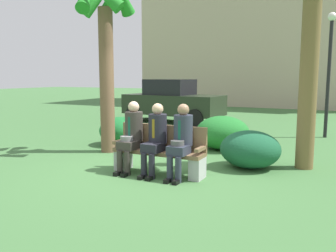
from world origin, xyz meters
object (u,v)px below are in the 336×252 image
object	(u,v)px
shrub_near_bench	(121,131)
street_lamp	(329,62)
seated_man_right	(181,137)
palm_tree_short	(105,28)
seated_man_left	(131,133)
park_bench	(160,151)
building_backdrop	(266,30)
palm_tree_tall	(312,2)
seated_man_middle	(155,135)
shrub_far_lawn	(222,133)
shrub_mid_lawn	(250,149)
parked_car_near	(172,101)

from	to	relation	value
shrub_near_bench	street_lamp	bearing A→B (deg)	37.31
seated_man_right	palm_tree_short	size ratio (longest dim) A/B	0.31
seated_man_left	park_bench	bearing A→B (deg)	13.13
street_lamp	seated_man_right	bearing A→B (deg)	-109.76
seated_man_right	shrub_near_bench	size ratio (longest dim) A/B	1.12
shrub_near_bench	building_backdrop	size ratio (longest dim) A/B	0.08
palm_tree_tall	seated_man_right	bearing A→B (deg)	-138.00
seated_man_right	palm_tree_tall	size ratio (longest dim) A/B	0.29
palm_tree_tall	seated_man_middle	bearing A→B (deg)	-144.76
palm_tree_tall	shrub_far_lawn	size ratio (longest dim) A/B	3.46
street_lamp	seated_man_middle	bearing A→B (deg)	-114.14
seated_man_right	shrub_near_bench	xyz separation A→B (m)	(-2.70, 2.16, -0.36)
seated_man_right	palm_tree_short	xyz separation A→B (m)	(-2.51, 1.28, 2.16)
shrub_far_lawn	seated_man_left	bearing A→B (deg)	-108.09
park_bench	shrub_mid_lawn	bearing A→B (deg)	38.77
seated_man_middle	palm_tree_short	world-z (taller)	palm_tree_short
seated_man_left	building_backdrop	size ratio (longest dim) A/B	0.09
park_bench	seated_man_right	xyz separation A→B (m)	(0.49, -0.13, 0.32)
shrub_mid_lawn	street_lamp	xyz separation A→B (m)	(1.15, 4.53, 1.83)
palm_tree_tall	shrub_mid_lawn	distance (m)	3.00
shrub_far_lawn	building_backdrop	bearing A→B (deg)	97.76
parked_car_near	palm_tree_short	bearing A→B (deg)	-79.94
palm_tree_tall	parked_car_near	xyz separation A→B (m)	(-5.42, 5.29, -2.34)
seated_man_middle	palm_tree_tall	xyz separation A→B (m)	(2.41, 1.70, 2.44)
seated_man_middle	shrub_mid_lawn	world-z (taller)	seated_man_middle
palm_tree_tall	palm_tree_short	bearing A→B (deg)	-174.49
street_lamp	building_backdrop	size ratio (longest dim) A/B	0.23
street_lamp	palm_tree_short	bearing A→B (deg)	-135.46
seated_man_left	shrub_near_bench	size ratio (longest dim) A/B	1.13
seated_man_middle	shrub_mid_lawn	bearing A→B (deg)	41.15
shrub_mid_lawn	street_lamp	distance (m)	5.02
seated_man_right	shrub_mid_lawn	size ratio (longest dim) A/B	1.11
seated_man_left	street_lamp	xyz separation A→B (m)	(3.11, 5.80, 1.46)
seated_man_right	parked_car_near	distance (m)	7.83
shrub_near_bench	parked_car_near	distance (m)	4.93
palm_tree_short	parked_car_near	world-z (taller)	palm_tree_short
shrub_near_bench	shrub_far_lawn	world-z (taller)	shrub_far_lawn
parked_car_near	shrub_near_bench	bearing A→B (deg)	-80.34
seated_man_right	parked_car_near	world-z (taller)	parked_car_near
shrub_near_bench	shrub_mid_lawn	size ratio (longest dim) A/B	1.00
seated_man_right	shrub_far_lawn	xyz separation A→B (m)	(-0.12, 2.78, -0.32)
shrub_far_lawn	parked_car_near	world-z (taller)	parked_car_near
shrub_far_lawn	street_lamp	distance (m)	4.14
palm_tree_short	shrub_mid_lawn	xyz separation A→B (m)	(3.44, -0.01, -2.53)
parked_car_near	seated_man_right	bearing A→B (deg)	-63.29
park_bench	parked_car_near	size ratio (longest dim) A/B	0.44
park_bench	parked_car_near	xyz separation A→B (m)	(-3.03, 6.87, 0.42)
palm_tree_tall	palm_tree_short	distance (m)	4.43
seated_man_middle	parked_car_near	size ratio (longest dim) A/B	0.33
seated_man_middle	park_bench	bearing A→B (deg)	78.56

